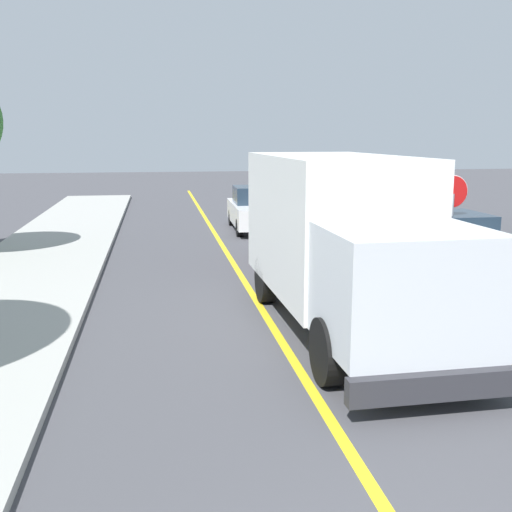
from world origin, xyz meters
TOP-DOWN VIEW (x-y plane):
  - centre_line_yellow at (0.00, 10.00)m, footprint 0.16×56.00m
  - box_truck at (1.27, 8.21)m, footprint 2.56×7.23m
  - parked_car_near at (2.54, 14.05)m, footprint 1.92×4.45m
  - parked_car_mid at (1.64, 20.39)m, footprint 1.90×4.44m
  - parked_van_across at (5.20, 11.75)m, footprint 1.86×4.43m
  - stop_sign at (4.93, 11.17)m, footprint 0.80×0.10m

SIDE VIEW (x-z plane):
  - centre_line_yellow at x=0.00m, z-range 0.00..0.01m
  - parked_car_near at x=2.54m, z-range -0.04..1.63m
  - parked_car_mid at x=1.64m, z-range -0.04..1.63m
  - parked_van_across at x=5.20m, z-range -0.04..1.63m
  - box_truck at x=1.27m, z-range 0.17..3.37m
  - stop_sign at x=4.93m, z-range 0.53..3.18m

